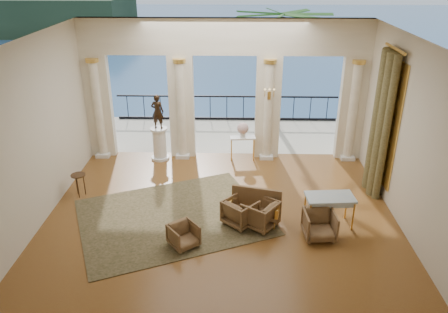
{
  "coord_description": "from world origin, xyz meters",
  "views": [
    {
      "loc": [
        0.34,
        -9.7,
        6.15
      ],
      "look_at": [
        0.07,
        0.6,
        1.43
      ],
      "focal_mm": 35.0,
      "sensor_mm": 36.0,
      "label": 1
    }
  ],
  "objects_px": {
    "armchair_a": "(184,234)",
    "armchair_b": "(320,224)",
    "armchair_d": "(240,211)",
    "console_table": "(243,141)",
    "game_table": "(330,199)",
    "statue": "(157,112)",
    "settee": "(255,206)",
    "armchair_c": "(260,213)",
    "side_table": "(78,178)",
    "pedestal": "(160,144)"
  },
  "relations": [
    {
      "from": "armchair_d",
      "to": "pedestal",
      "type": "distance_m",
      "value": 4.66
    },
    {
      "from": "side_table",
      "to": "settee",
      "type": "bearing_deg",
      "value": -13.28
    },
    {
      "from": "game_table",
      "to": "console_table",
      "type": "distance_m",
      "value": 4.4
    },
    {
      "from": "armchair_c",
      "to": "console_table",
      "type": "relative_size",
      "value": 0.9
    },
    {
      "from": "armchair_d",
      "to": "statue",
      "type": "distance_m",
      "value": 4.83
    },
    {
      "from": "armchair_d",
      "to": "console_table",
      "type": "xyz_separation_m",
      "value": [
        0.1,
        3.89,
        0.28
      ]
    },
    {
      "from": "console_table",
      "to": "side_table",
      "type": "xyz_separation_m",
      "value": [
        -4.6,
        -2.57,
        -0.09
      ]
    },
    {
      "from": "settee",
      "to": "console_table",
      "type": "distance_m",
      "value": 3.74
    },
    {
      "from": "settee",
      "to": "pedestal",
      "type": "xyz_separation_m",
      "value": [
        -3.01,
        3.67,
        0.1
      ]
    },
    {
      "from": "armchair_a",
      "to": "console_table",
      "type": "relative_size",
      "value": 0.72
    },
    {
      "from": "armchair_b",
      "to": "side_table",
      "type": "bearing_deg",
      "value": 159.79
    },
    {
      "from": "armchair_c",
      "to": "armchair_b",
      "type": "bearing_deg",
      "value": 109.1
    },
    {
      "from": "armchair_c",
      "to": "console_table",
      "type": "height_order",
      "value": "console_table"
    },
    {
      "from": "armchair_a",
      "to": "side_table",
      "type": "relative_size",
      "value": 0.94
    },
    {
      "from": "game_table",
      "to": "statue",
      "type": "relative_size",
      "value": 1.09
    },
    {
      "from": "side_table",
      "to": "pedestal",
      "type": "bearing_deg",
      "value": 53.59
    },
    {
      "from": "game_table",
      "to": "pedestal",
      "type": "distance_m",
      "value": 6.17
    },
    {
      "from": "armchair_a",
      "to": "pedestal",
      "type": "relative_size",
      "value": 0.57
    },
    {
      "from": "armchair_a",
      "to": "armchair_b",
      "type": "xyz_separation_m",
      "value": [
        3.2,
        0.44,
        0.07
      ]
    },
    {
      "from": "statue",
      "to": "pedestal",
      "type": "bearing_deg",
      "value": 98.78
    },
    {
      "from": "console_table",
      "to": "side_table",
      "type": "height_order",
      "value": "console_table"
    },
    {
      "from": "armchair_a",
      "to": "statue",
      "type": "bearing_deg",
      "value": 67.23
    },
    {
      "from": "settee",
      "to": "game_table",
      "type": "xyz_separation_m",
      "value": [
        1.83,
        -0.15,
        0.3
      ]
    },
    {
      "from": "armchair_a",
      "to": "statue",
      "type": "relative_size",
      "value": 0.55
    },
    {
      "from": "settee",
      "to": "console_table",
      "type": "xyz_separation_m",
      "value": [
        -0.27,
        3.72,
        0.23
      ]
    },
    {
      "from": "armchair_c",
      "to": "game_table",
      "type": "height_order",
      "value": "game_table"
    },
    {
      "from": "pedestal",
      "to": "settee",
      "type": "bearing_deg",
      "value": -50.63
    },
    {
      "from": "armchair_a",
      "to": "game_table",
      "type": "bearing_deg",
      "value": -22.38
    },
    {
      "from": "armchair_c",
      "to": "statue",
      "type": "relative_size",
      "value": 0.69
    },
    {
      "from": "statue",
      "to": "side_table",
      "type": "distance_m",
      "value": 3.32
    },
    {
      "from": "statue",
      "to": "armchair_b",
      "type": "bearing_deg",
      "value": 144.74
    },
    {
      "from": "armchair_d",
      "to": "game_table",
      "type": "xyz_separation_m",
      "value": [
        2.2,
        0.02,
        0.35
      ]
    },
    {
      "from": "armchair_a",
      "to": "statue",
      "type": "distance_m",
      "value": 5.17
    },
    {
      "from": "armchair_c",
      "to": "side_table",
      "type": "relative_size",
      "value": 1.18
    },
    {
      "from": "armchair_d",
      "to": "console_table",
      "type": "relative_size",
      "value": 0.87
    },
    {
      "from": "armchair_d",
      "to": "pedestal",
      "type": "relative_size",
      "value": 0.68
    },
    {
      "from": "armchair_b",
      "to": "side_table",
      "type": "height_order",
      "value": "armchair_b"
    },
    {
      "from": "armchair_a",
      "to": "armchair_c",
      "type": "relative_size",
      "value": 0.8
    },
    {
      "from": "settee",
      "to": "game_table",
      "type": "height_order",
      "value": "settee"
    },
    {
      "from": "pedestal",
      "to": "armchair_c",
      "type": "bearing_deg",
      "value": -51.52
    },
    {
      "from": "pedestal",
      "to": "statue",
      "type": "height_order",
      "value": "statue"
    },
    {
      "from": "pedestal",
      "to": "side_table",
      "type": "relative_size",
      "value": 1.67
    },
    {
      "from": "armchair_d",
      "to": "side_table",
      "type": "bearing_deg",
      "value": 25.84
    },
    {
      "from": "armchair_c",
      "to": "side_table",
      "type": "bearing_deg",
      "value": -69.5
    },
    {
      "from": "game_table",
      "to": "pedestal",
      "type": "xyz_separation_m",
      "value": [
        -4.84,
        3.82,
        -0.2
      ]
    },
    {
      "from": "armchair_c",
      "to": "armchair_d",
      "type": "distance_m",
      "value": 0.5
    },
    {
      "from": "armchair_a",
      "to": "statue",
      "type": "height_order",
      "value": "statue"
    },
    {
      "from": "settee",
      "to": "console_table",
      "type": "relative_size",
      "value": 1.61
    },
    {
      "from": "game_table",
      "to": "console_table",
      "type": "relative_size",
      "value": 1.44
    },
    {
      "from": "armchair_c",
      "to": "armchair_d",
      "type": "bearing_deg",
      "value": -64.99
    }
  ]
}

